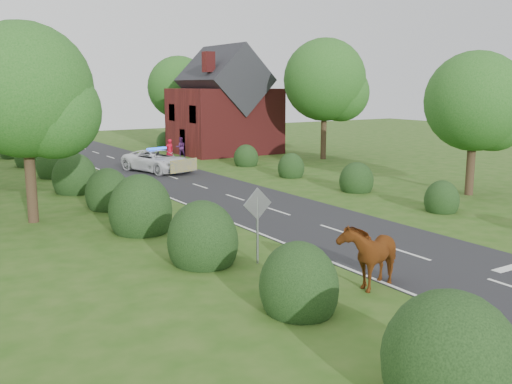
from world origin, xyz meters
TOP-DOWN VIEW (x-y plane):
  - ground at (0.00, 0.00)m, footprint 120.00×120.00m
  - road at (0.00, 15.00)m, footprint 6.00×70.00m
  - road_markings at (-1.60, 12.93)m, footprint 4.96×70.00m
  - hedgerow_left at (-6.51, 11.69)m, footprint 2.75×50.41m
  - hedgerow_right at (6.60, 11.21)m, footprint 2.10×45.78m
  - tree_left_a at (-9.75, 11.86)m, footprint 5.74×5.60m
  - tree_right_a at (11.23, 5.87)m, footprint 5.33×5.20m
  - tree_right_b at (14.29, 21.84)m, footprint 6.56×6.40m
  - tree_right_c at (9.27, 37.85)m, footprint 6.15×6.00m
  - road_sign at (-5.00, 2.00)m, footprint 1.06×0.08m
  - house at (9.49, 30.00)m, footprint 8.00×7.40m
  - cow at (-3.35, -1.48)m, footprint 2.52×1.81m
  - police_van at (0.16, 22.65)m, footprint 3.85×5.89m
  - pedestrian_red at (2.90, 26.79)m, footprint 0.70×0.51m
  - pedestrian_purple at (4.93, 29.14)m, footprint 0.93×0.81m

SIDE VIEW (x-z plane):
  - ground at x=0.00m, z-range 0.00..0.00m
  - road at x=0.00m, z-range 0.00..0.02m
  - road_markings at x=-1.60m, z-range 0.02..0.03m
  - hedgerow_right at x=6.60m, z-range -0.50..1.60m
  - hedgerow_left at x=-6.51m, z-range -0.75..2.25m
  - police_van at x=0.16m, z-range -0.07..1.58m
  - cow at x=-3.35m, z-range 0.00..1.61m
  - pedestrian_purple at x=4.93m, z-range 0.00..1.62m
  - pedestrian_red at x=2.90m, z-range 0.00..1.76m
  - road_sign at x=-5.00m, z-range 0.39..2.92m
  - house at x=9.49m, z-range -0.80..8.37m
  - tree_right_a at x=11.23m, z-range 0.96..8.52m
  - tree_left_a at x=-9.75m, z-range 1.15..9.53m
  - tree_right_c at x=9.27m, z-range 1.05..9.63m
  - tree_right_b at x=14.29m, z-range 1.24..10.64m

